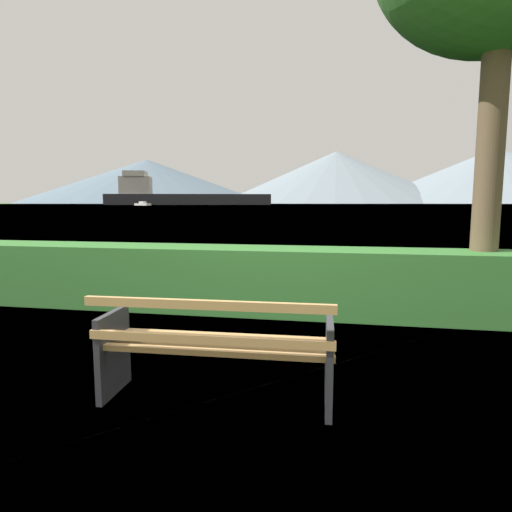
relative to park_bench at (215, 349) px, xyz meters
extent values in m
plane|color=#4C6B33|center=(0.00, 0.06, -0.43)|extent=(1400.00, 1400.00, 0.00)
plane|color=#7A99A8|center=(0.00, 307.62, -0.43)|extent=(620.00, 620.00, 0.00)
cube|color=tan|center=(0.00, -0.13, 0.02)|extent=(1.80, 0.12, 0.04)
cube|color=tan|center=(0.00, 0.06, 0.02)|extent=(1.80, 0.12, 0.04)
cube|color=tan|center=(-0.01, 0.25, 0.02)|extent=(1.80, 0.12, 0.04)
cube|color=tan|center=(0.01, -0.20, 0.14)|extent=(1.80, 0.10, 0.06)
cube|color=tan|center=(0.01, -0.25, 0.41)|extent=(1.80, 0.10, 0.06)
cube|color=#2D2D33|center=(-0.86, 0.01, -0.09)|extent=(0.07, 0.51, 0.68)
cube|color=#2D2D33|center=(0.86, 0.07, -0.09)|extent=(0.07, 0.51, 0.68)
cube|color=#387A33|center=(0.00, 2.84, 0.03)|extent=(12.87, 0.86, 0.91)
cylinder|color=brown|center=(2.82, 3.03, 1.50)|extent=(0.34, 0.34, 3.85)
cube|color=#232328|center=(-84.45, 241.05, 2.70)|extent=(96.08, 37.81, 6.26)
cube|color=beige|center=(-114.09, 233.05, 10.84)|extent=(19.78, 16.02, 10.01)
cube|color=beige|center=(-114.09, 233.05, 17.41)|extent=(15.13, 15.95, 3.13)
cube|color=silver|center=(-87.19, 184.30, 0.11)|extent=(8.50, 5.60, 1.08)
cube|color=beige|center=(-87.19, 184.30, 1.10)|extent=(3.42, 2.94, 0.90)
cone|color=slate|center=(-251.92, 551.49, 29.03)|extent=(330.75, 330.75, 58.91)
cone|color=gray|center=(0.00, 601.46, 34.55)|extent=(319.25, 319.25, 69.96)
cone|color=gray|center=(199.79, 598.32, 34.51)|extent=(337.26, 337.26, 69.87)
camera|label=1|loc=(0.88, -3.06, 1.12)|focal=30.13mm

